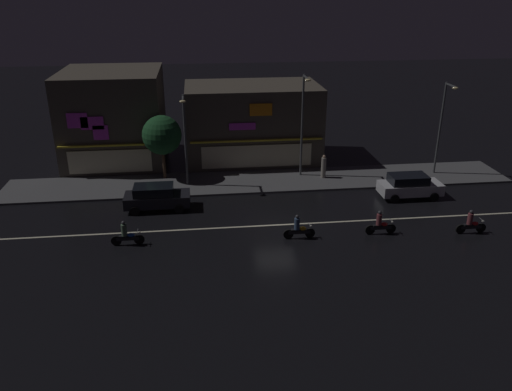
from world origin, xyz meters
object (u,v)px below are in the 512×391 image
at_px(parked_car_trailing, 410,186).
at_px(motorcycle_following, 126,235).
at_px(parked_car_near_kerb, 156,197).
at_px(streetlamp_mid, 303,119).
at_px(motorcycle_trailing_far, 471,224).
at_px(motorcycle_opposite_lane, 380,224).
at_px(pedestrian_on_sidewalk, 324,167).
at_px(traffic_cone, 162,197).
at_px(motorcycle_lead, 298,229).
at_px(streetlamp_east, 442,121).
at_px(streetlamp_west, 185,133).

relative_size(parked_car_trailing, motorcycle_following, 2.26).
bearing_deg(parked_car_near_kerb, streetlamp_mid, 24.00).
distance_m(streetlamp_mid, motorcycle_trailing_far, 14.01).
bearing_deg(motorcycle_opposite_lane, motorcycle_trailing_far, 170.96).
relative_size(pedestrian_on_sidewalk, traffic_cone, 3.28).
bearing_deg(motorcycle_following, motorcycle_lead, 178.77).
bearing_deg(parked_car_trailing, streetlamp_east, -133.42).
distance_m(motorcycle_opposite_lane, motorcycle_trailing_far, 5.47).
relative_size(streetlamp_east, parked_car_near_kerb, 1.65).
xyz_separation_m(streetlamp_west, parked_car_near_kerb, (-2.00, -3.71, -3.24)).
distance_m(streetlamp_east, pedestrian_on_sidewalk, 9.55).
relative_size(parked_car_near_kerb, motorcycle_trailing_far, 2.26).
distance_m(streetlamp_mid, pedestrian_on_sidewalk, 4.07).
bearing_deg(parked_car_near_kerb, motorcycle_following, -105.96).
relative_size(streetlamp_mid, streetlamp_east, 1.09).
height_order(pedestrian_on_sidewalk, motorcycle_trailing_far, pedestrian_on_sidewalk).
relative_size(pedestrian_on_sidewalk, parked_car_trailing, 0.42).
xyz_separation_m(streetlamp_east, motorcycle_following, (-22.70, -8.96, -3.69)).
bearing_deg(parked_car_trailing, parked_car_near_kerb, -0.01).
distance_m(streetlamp_mid, motorcycle_following, 16.06).
bearing_deg(motorcycle_lead, streetlamp_west, -49.10).
xyz_separation_m(streetlamp_west, motorcycle_following, (-3.41, -8.65, -3.48)).
bearing_deg(parked_car_trailing, motorcycle_lead, 30.51).
distance_m(parked_car_near_kerb, motorcycle_lead, 10.05).
distance_m(pedestrian_on_sidewalk, parked_car_near_kerb, 13.04).
bearing_deg(motorcycle_following, traffic_cone, -104.24).
relative_size(motorcycle_lead, motorcycle_opposite_lane, 1.00).
height_order(streetlamp_west, parked_car_near_kerb, streetlamp_west).
height_order(parked_car_near_kerb, parked_car_trailing, same).
distance_m(pedestrian_on_sidewalk, motorcycle_following, 16.52).
height_order(pedestrian_on_sidewalk, parked_car_trailing, pedestrian_on_sidewalk).
xyz_separation_m(motorcycle_lead, traffic_cone, (-8.28, 6.64, -0.36)).
bearing_deg(traffic_cone, streetlamp_east, 7.19).
distance_m(motorcycle_lead, motorcycle_trailing_far, 10.43).
bearing_deg(streetlamp_west, motorcycle_opposite_lane, -37.95).
distance_m(streetlamp_east, motorcycle_trailing_far, 10.76).
bearing_deg(traffic_cone, motorcycle_lead, -38.72).
relative_size(streetlamp_west, streetlamp_mid, 0.86).
bearing_deg(parked_car_near_kerb, motorcycle_lead, -31.64).
distance_m(streetlamp_west, motorcycle_lead, 11.65).
relative_size(motorcycle_trailing_far, traffic_cone, 3.45).
relative_size(streetlamp_west, motorcycle_lead, 3.51).
xyz_separation_m(streetlamp_mid, parked_car_near_kerb, (-10.73, -4.78, -3.79)).
relative_size(pedestrian_on_sidewalk, motorcycle_lead, 0.95).
distance_m(motorcycle_lead, motorcycle_opposite_lane, 4.97).
xyz_separation_m(streetlamp_west, pedestrian_on_sidewalk, (10.35, 0.49, -3.14)).
bearing_deg(pedestrian_on_sidewalk, parked_car_near_kerb, -178.64).
distance_m(motorcycle_opposite_lane, traffic_cone, 14.83).
height_order(motorcycle_following, motorcycle_trailing_far, same).
relative_size(streetlamp_mid, parked_car_trailing, 1.80).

